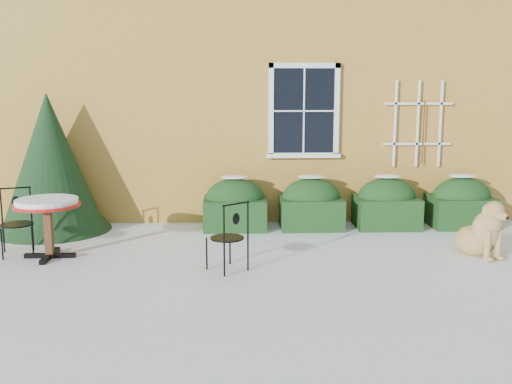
{
  "coord_description": "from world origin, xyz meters",
  "views": [
    {
      "loc": [
        -0.29,
        -6.95,
        2.3
      ],
      "look_at": [
        0.0,
        1.0,
        0.9
      ],
      "focal_mm": 40.0,
      "sensor_mm": 36.0,
      "label": 1
    }
  ],
  "objects_px": {
    "bistro_table": "(47,209)",
    "patio_chair_near": "(229,236)",
    "evergreen_shrub": "(51,176)",
    "dog": "(482,233)",
    "patio_chair_far": "(17,222)"
  },
  "relations": [
    {
      "from": "patio_chair_far",
      "to": "bistro_table",
      "type": "bearing_deg",
      "value": -40.97
    },
    {
      "from": "patio_chair_near",
      "to": "bistro_table",
      "type": "bearing_deg",
      "value": -53.15
    },
    {
      "from": "bistro_table",
      "to": "dog",
      "type": "bearing_deg",
      "value": -1.42
    },
    {
      "from": "evergreen_shrub",
      "to": "patio_chair_far",
      "type": "xyz_separation_m",
      "value": [
        -0.07,
        -1.41,
        -0.45
      ]
    },
    {
      "from": "patio_chair_near",
      "to": "dog",
      "type": "distance_m",
      "value": 3.61
    },
    {
      "from": "evergreen_shrub",
      "to": "dog",
      "type": "xyz_separation_m",
      "value": [
        6.54,
        -1.77,
        -0.58
      ]
    },
    {
      "from": "evergreen_shrub",
      "to": "patio_chair_near",
      "type": "distance_m",
      "value": 3.79
    },
    {
      "from": "evergreen_shrub",
      "to": "patio_chair_near",
      "type": "height_order",
      "value": "evergreen_shrub"
    },
    {
      "from": "evergreen_shrub",
      "to": "bistro_table",
      "type": "xyz_separation_m",
      "value": [
        0.44,
        -1.62,
        -0.22
      ]
    },
    {
      "from": "patio_chair_near",
      "to": "patio_chair_far",
      "type": "height_order",
      "value": "patio_chair_far"
    },
    {
      "from": "bistro_table",
      "to": "patio_chair_near",
      "type": "height_order",
      "value": "patio_chair_near"
    },
    {
      "from": "patio_chair_near",
      "to": "dog",
      "type": "relative_size",
      "value": 0.98
    },
    {
      "from": "patio_chair_far",
      "to": "dog",
      "type": "relative_size",
      "value": 1.01
    },
    {
      "from": "bistro_table",
      "to": "patio_chair_near",
      "type": "relative_size",
      "value": 0.98
    },
    {
      "from": "patio_chair_near",
      "to": "patio_chair_far",
      "type": "xyz_separation_m",
      "value": [
        -3.04,
        0.9,
        0.01
      ]
    }
  ]
}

